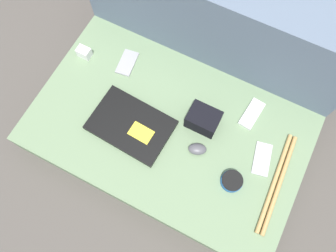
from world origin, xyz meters
TOP-DOWN VIEW (x-y plane):
  - ground_plane at (0.00, 0.00)m, footprint 8.00×8.00m
  - couch_seat at (0.00, 0.00)m, footprint 1.08×0.66m
  - couch_backrest at (0.00, 0.43)m, footprint 1.08×0.20m
  - laptop at (-0.13, -0.06)m, footprint 0.32×0.23m
  - computer_mouse at (0.14, -0.03)m, footprint 0.08×0.07m
  - speaker_puck at (0.31, -0.08)m, footprint 0.08×0.08m
  - phone_silver at (-0.29, 0.18)m, footprint 0.08×0.13m
  - phone_black at (0.38, 0.05)m, footprint 0.09×0.14m
  - phone_small at (0.27, 0.20)m, footprint 0.07×0.13m
  - camera_pouch at (0.11, 0.08)m, footprint 0.12×0.09m
  - charger_brick at (-0.47, 0.13)m, footprint 0.06×0.04m
  - drumstick_pair at (0.46, -0.01)m, footprint 0.05×0.40m

SIDE VIEW (x-z plane):
  - ground_plane at x=0.00m, z-range 0.00..0.00m
  - couch_seat at x=0.00m, z-range 0.00..0.13m
  - phone_black at x=0.38m, z-range 0.13..0.14m
  - phone_silver at x=-0.29m, z-range 0.13..0.14m
  - phone_small at x=0.27m, z-range 0.13..0.14m
  - drumstick_pair at x=0.46m, z-range 0.13..0.14m
  - laptop at x=-0.13m, z-range 0.13..0.15m
  - computer_mouse at x=0.14m, z-range 0.13..0.16m
  - speaker_puck at x=0.31m, z-range 0.13..0.16m
  - charger_brick at x=-0.47m, z-range 0.13..0.17m
  - camera_pouch at x=0.11m, z-range 0.13..0.21m
  - couch_backrest at x=0.00m, z-range 0.00..0.50m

